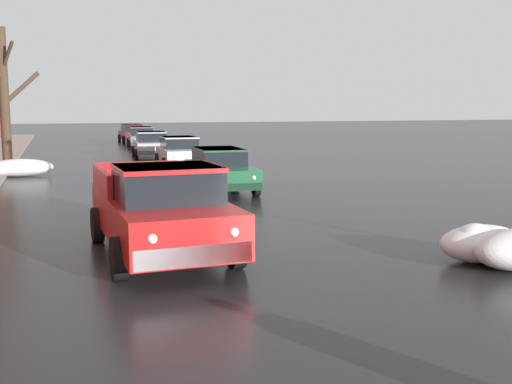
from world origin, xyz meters
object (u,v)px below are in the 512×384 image
object	(u,v)px
sedan_white_parked_kerbside_mid	(180,151)
sedan_maroon_at_far_intersection	(132,133)
bare_tree_far_down_block	(4,94)
sedan_green_parked_kerbside_close	(220,169)
sedan_silver_parked_far_down_block	(151,144)
pickup_truck_red_approaching_near_lane	(161,209)
sedan_grey_queued_behind_truck	(142,137)

from	to	relation	value
sedan_white_parked_kerbside_mid	sedan_maroon_at_far_intersection	size ratio (longest dim) A/B	0.98
bare_tree_far_down_block	sedan_green_parked_kerbside_close	bearing A→B (deg)	-53.93
bare_tree_far_down_block	sedan_silver_parked_far_down_block	world-z (taller)	bare_tree_far_down_block
bare_tree_far_down_block	sedan_silver_parked_far_down_block	distance (m)	8.35
sedan_white_parked_kerbside_mid	sedan_silver_parked_far_down_block	bearing A→B (deg)	94.12
bare_tree_far_down_block	pickup_truck_red_approaching_near_lane	xyz separation A→B (m)	(3.89, -17.87, -2.42)
sedan_silver_parked_far_down_block	bare_tree_far_down_block	bearing A→B (deg)	-151.26
sedan_green_parked_kerbside_close	sedan_silver_parked_far_down_block	distance (m)	13.67
sedan_green_parked_kerbside_close	bare_tree_far_down_block	bearing A→B (deg)	126.07
bare_tree_far_down_block	pickup_truck_red_approaching_near_lane	size ratio (longest dim) A/B	1.22
sedan_silver_parked_far_down_block	sedan_green_parked_kerbside_close	bearing A→B (deg)	-89.16
pickup_truck_red_approaching_near_lane	sedan_grey_queued_behind_truck	world-z (taller)	pickup_truck_red_approaching_near_lane
sedan_green_parked_kerbside_close	sedan_silver_parked_far_down_block	size ratio (longest dim) A/B	1.11
sedan_maroon_at_far_intersection	sedan_grey_queued_behind_truck	bearing A→B (deg)	-91.33
pickup_truck_red_approaching_near_lane	sedan_green_parked_kerbside_close	size ratio (longest dim) A/B	1.15
pickup_truck_red_approaching_near_lane	sedan_grey_queued_behind_truck	xyz separation A→B (m)	(3.60, 29.49, -0.13)
sedan_white_parked_kerbside_mid	sedan_silver_parked_far_down_block	size ratio (longest dim) A/B	1.02
bare_tree_far_down_block	sedan_maroon_at_far_intersection	bearing A→B (deg)	66.96
pickup_truck_red_approaching_near_lane	sedan_maroon_at_far_intersection	bearing A→B (deg)	84.03
pickup_truck_red_approaching_near_lane	sedan_silver_parked_far_down_block	xyz separation A→B (m)	(3.08, 21.70, -0.13)
sedan_green_parked_kerbside_close	sedan_maroon_at_far_intersection	world-z (taller)	same
pickup_truck_red_approaching_near_lane	sedan_white_parked_kerbside_mid	bearing A→B (deg)	77.61
bare_tree_far_down_block	sedan_grey_queued_behind_truck	size ratio (longest dim) A/B	1.41
pickup_truck_red_approaching_near_lane	sedan_white_parked_kerbside_mid	size ratio (longest dim) A/B	1.25
sedan_grey_queued_behind_truck	bare_tree_far_down_block	bearing A→B (deg)	-122.82
pickup_truck_red_approaching_near_lane	sedan_grey_queued_behind_truck	distance (m)	29.71
sedan_white_parked_kerbside_mid	sedan_maroon_at_far_intersection	distance (m)	19.94
sedan_white_parked_kerbside_mid	bare_tree_far_down_block	bearing A→B (deg)	165.16
sedan_silver_parked_far_down_block	sedan_grey_queued_behind_truck	world-z (taller)	same
sedan_green_parked_kerbside_close	sedan_maroon_at_far_intersection	distance (m)	27.83
pickup_truck_red_approaching_near_lane	sedan_maroon_at_far_intersection	size ratio (longest dim) A/B	1.23
pickup_truck_red_approaching_near_lane	sedan_grey_queued_behind_truck	size ratio (longest dim) A/B	1.16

